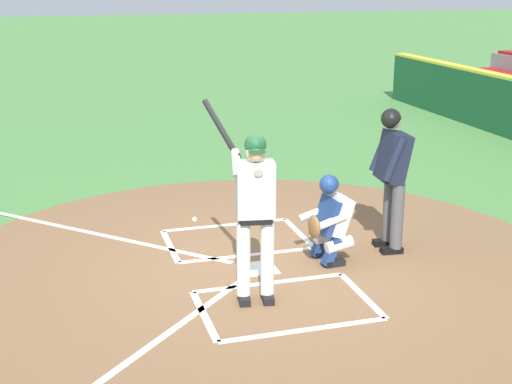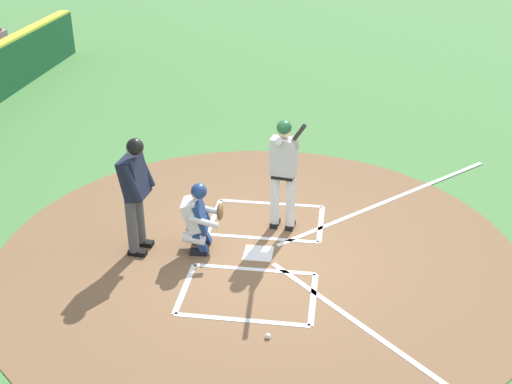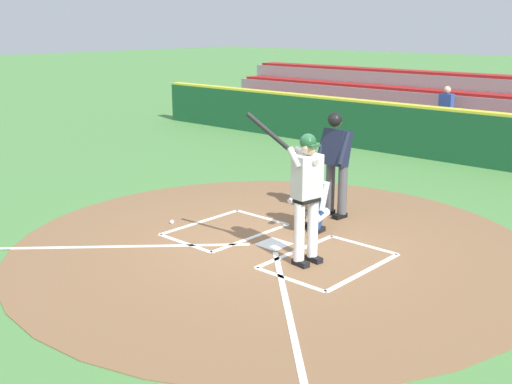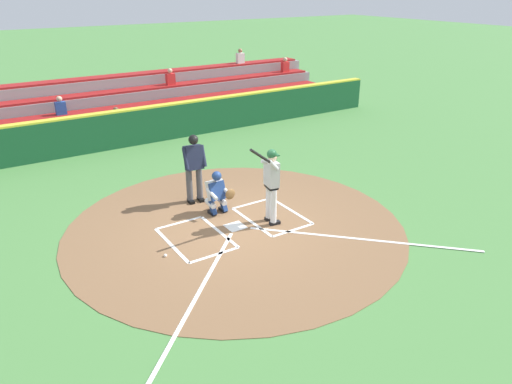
% 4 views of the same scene
% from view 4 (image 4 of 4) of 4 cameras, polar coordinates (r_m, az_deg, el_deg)
% --- Properties ---
extents(ground_plane, '(120.00, 120.00, 0.00)m').
position_cam_4_polar(ground_plane, '(11.62, -2.44, -4.12)').
color(ground_plane, '#4C8442').
extents(dirt_circle, '(8.00, 8.00, 0.01)m').
position_cam_4_polar(dirt_circle, '(11.62, -2.44, -4.09)').
color(dirt_circle, brown).
rests_on(dirt_circle, ground).
extents(home_plate_and_chalk, '(7.93, 4.91, 0.01)m').
position_cam_4_polar(home_plate_and_chalk, '(10.95, -0.09, -5.84)').
color(home_plate_and_chalk, white).
rests_on(home_plate_and_chalk, dirt_circle).
extents(batter, '(1.01, 0.60, 2.13)m').
position_cam_4_polar(batter, '(11.34, 1.81, 1.29)').
color(batter, white).
rests_on(batter, ground).
extents(catcher, '(0.62, 0.61, 1.13)m').
position_cam_4_polar(catcher, '(12.10, -4.57, 0.07)').
color(catcher, black).
rests_on(catcher, ground).
extents(plate_umpire, '(0.60, 0.45, 1.86)m').
position_cam_4_polar(plate_umpire, '(12.60, -7.31, 3.30)').
color(plate_umpire, '#4C4C51').
rests_on(plate_umpire, ground).
extents(baseball, '(0.07, 0.07, 0.07)m').
position_cam_4_polar(baseball, '(10.56, -10.60, -7.35)').
color(baseball, white).
rests_on(baseball, ground).
extents(backstop_wall, '(22.00, 0.36, 1.31)m').
position_cam_4_polar(backstop_wall, '(17.85, -14.91, 7.30)').
color(backstop_wall, '#19512D').
rests_on(backstop_wall, ground).
extents(bleacher_stand, '(20.00, 3.40, 2.55)m').
position_cam_4_polar(bleacher_stand, '(20.35, -17.41, 9.11)').
color(bleacher_stand, gray).
rests_on(bleacher_stand, ground).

